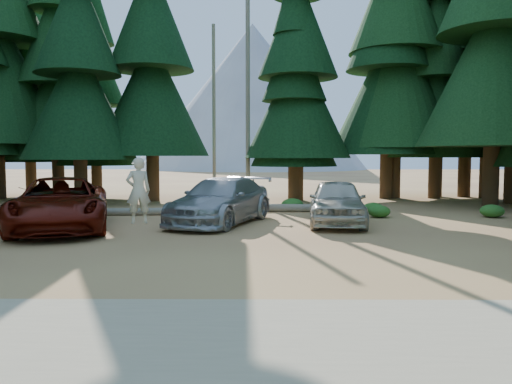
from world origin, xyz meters
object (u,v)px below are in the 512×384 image
(silver_minivan_center, at_px, (221,201))
(silver_minivan_right, at_px, (337,202))
(log_left, at_px, (113,212))
(red_pickup, at_px, (61,204))
(log_mid, at_px, (342,208))
(frisbee_player, at_px, (138,190))
(log_right, at_px, (287,208))

(silver_minivan_center, relative_size, silver_minivan_right, 1.20)
(silver_minivan_right, xyz_separation_m, log_left, (-8.84, 2.54, -0.66))
(red_pickup, distance_m, silver_minivan_right, 9.48)
(red_pickup, relative_size, log_mid, 1.81)
(frisbee_player, bearing_deg, red_pickup, -57.44)
(log_mid, bearing_deg, silver_minivan_center, -143.90)
(silver_minivan_right, relative_size, log_mid, 1.38)
(silver_minivan_right, bearing_deg, frisbee_player, -141.86)
(log_left, distance_m, log_mid, 9.95)
(log_right, bearing_deg, red_pickup, -142.83)
(silver_minivan_center, distance_m, log_left, 5.24)
(log_mid, bearing_deg, frisbee_player, -134.04)
(red_pickup, bearing_deg, frisbee_player, -54.03)
(log_left, height_order, log_mid, log_left)
(red_pickup, relative_size, silver_minivan_right, 1.31)
(silver_minivan_right, xyz_separation_m, frisbee_player, (-6.19, -3.87, 0.68))
(log_right, bearing_deg, log_mid, 11.72)
(frisbee_player, bearing_deg, silver_minivan_right, -168.32)
(silver_minivan_right, distance_m, log_left, 9.22)
(silver_minivan_right, distance_m, log_right, 4.36)
(silver_minivan_center, bearing_deg, red_pickup, -141.65)
(frisbee_player, bearing_deg, silver_minivan_center, -136.43)
(red_pickup, relative_size, silver_minivan_center, 1.10)
(red_pickup, distance_m, silver_minivan_center, 5.45)
(silver_minivan_center, xyz_separation_m, log_right, (2.63, 3.81, -0.66))
(frisbee_player, distance_m, log_mid, 11.03)
(red_pickup, bearing_deg, log_right, 18.19)
(log_right, bearing_deg, frisbee_player, -118.32)
(red_pickup, height_order, log_mid, red_pickup)
(red_pickup, xyz_separation_m, silver_minivan_right, (9.37, 1.47, -0.06))
(silver_minivan_center, xyz_separation_m, log_mid, (5.11, 4.23, -0.69))
(red_pickup, height_order, frisbee_player, frisbee_player)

